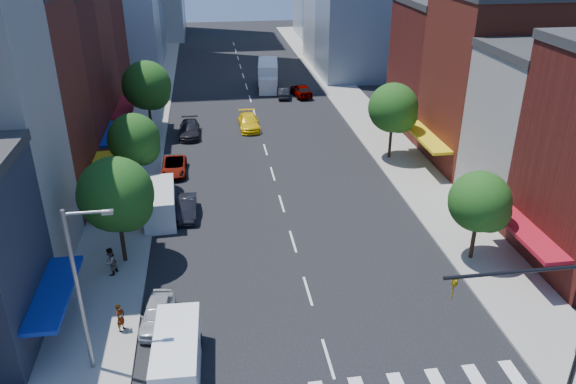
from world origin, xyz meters
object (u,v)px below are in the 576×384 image
(taxi, at_px, (249,122))
(traffic_car_oncoming, at_px, (283,93))
(parked_car_third, at_px, (174,167))
(pedestrian_near, at_px, (120,318))
(cargo_van_far, at_px, (160,204))
(box_truck, at_px, (268,76))
(pedestrian_far, at_px, (110,262))
(parked_car_second, at_px, (187,208))
(parked_car_front, at_px, (157,314))
(cargo_van_near, at_px, (177,357))
(traffic_car_far, at_px, (301,90))
(parked_car_rear, at_px, (189,129))

(taxi, height_order, traffic_car_oncoming, taxi)
(parked_car_third, xyz_separation_m, pedestrian_near, (-2.10, -21.73, 0.36))
(parked_car_third, xyz_separation_m, taxi, (7.67, 11.14, 0.11))
(cargo_van_far, xyz_separation_m, box_truck, (12.39, 35.99, 0.42))
(parked_car_third, height_order, pedestrian_far, pedestrian_far)
(parked_car_second, xyz_separation_m, cargo_van_far, (-1.99, -0.10, 0.50))
(parked_car_front, distance_m, cargo_van_near, 4.46)
(box_truck, bearing_deg, cargo_van_far, -102.45)
(traffic_car_oncoming, xyz_separation_m, traffic_car_far, (2.37, 0.24, 0.18))
(traffic_car_far, xyz_separation_m, pedestrian_far, (-18.82, -38.69, 0.26))
(cargo_van_near, relative_size, taxi, 1.06)
(cargo_van_far, bearing_deg, box_truck, 68.09)
(parked_car_third, xyz_separation_m, box_truck, (11.66, 27.48, 0.98))
(pedestrian_far, bearing_deg, cargo_van_far, -174.37)
(traffic_car_oncoming, bearing_deg, cargo_van_near, 81.40)
(cargo_van_near, relative_size, pedestrian_far, 2.94)
(traffic_car_far, distance_m, box_truck, 6.15)
(traffic_car_oncoming, bearing_deg, parked_car_rear, 52.78)
(parked_car_third, xyz_separation_m, traffic_car_far, (15.43, 22.68, 0.18))
(parked_car_second, height_order, taxi, taxi)
(traffic_car_oncoming, height_order, box_truck, box_truck)
(parked_car_rear, height_order, box_truck, box_truck)
(parked_car_front, relative_size, pedestrian_near, 2.37)
(traffic_car_far, height_order, pedestrian_far, pedestrian_far)
(taxi, xyz_separation_m, pedestrian_far, (-11.06, -27.14, 0.33))
(traffic_car_oncoming, xyz_separation_m, pedestrian_far, (-16.45, -38.45, 0.44))
(parked_car_front, xyz_separation_m, cargo_van_near, (1.27, -4.25, 0.46))
(parked_car_rear, height_order, pedestrian_near, pedestrian_near)
(cargo_van_near, bearing_deg, parked_car_second, 91.15)
(traffic_car_far, relative_size, box_truck, 0.55)
(pedestrian_near, height_order, pedestrian_far, pedestrian_far)
(parked_car_front, bearing_deg, traffic_car_oncoming, 79.61)
(cargo_van_far, height_order, taxi, cargo_van_far)
(parked_car_rear, xyz_separation_m, traffic_car_oncoming, (11.80, 12.81, -0.10))
(pedestrian_near, bearing_deg, traffic_car_oncoming, 7.80)
(parked_car_front, relative_size, parked_car_third, 0.87)
(traffic_car_far, bearing_deg, box_truck, -59.14)
(parked_car_third, height_order, cargo_van_far, cargo_van_far)
(cargo_van_near, bearing_deg, taxi, 81.56)
(cargo_van_near, bearing_deg, parked_car_front, 108.33)
(cargo_van_near, height_order, pedestrian_near, cargo_van_near)
(parked_car_front, xyz_separation_m, traffic_car_oncoming, (13.24, 43.70, -0.04))
(box_truck, bearing_deg, pedestrian_near, -99.07)
(box_truck, bearing_deg, taxi, -97.18)
(parked_car_third, relative_size, cargo_van_far, 0.80)
(parked_car_third, bearing_deg, parked_car_rear, 83.10)
(taxi, relative_size, traffic_car_far, 1.08)
(pedestrian_near, bearing_deg, cargo_van_near, -113.15)
(cargo_van_far, bearing_deg, cargo_van_near, -86.82)
(parked_car_third, xyz_separation_m, parked_car_rear, (1.26, 9.63, 0.10))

